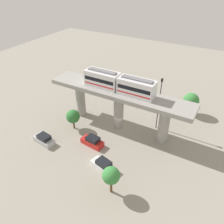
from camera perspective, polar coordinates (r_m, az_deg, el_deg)
ground_plane at (r=46.17m, az=1.61°, el=-3.61°), size 120.00×120.00×0.00m
viaduct at (r=42.75m, az=1.73°, el=2.94°), size 5.20×28.00×8.19m
train at (r=41.05m, az=1.74°, el=7.29°), size 2.64×13.55×3.24m
parked_car_silver at (r=43.64m, az=-16.71°, el=-6.64°), size 2.34×4.40×1.76m
parked_car_red at (r=41.57m, az=-4.94°, el=-7.38°), size 2.23×4.37×1.76m
parked_car_white at (r=37.26m, az=-2.23°, el=-13.28°), size 2.72×4.50×1.76m
tree_near_viaduct at (r=51.02m, az=19.23°, el=2.67°), size 3.37×3.37×4.96m
tree_mid_lot at (r=44.71m, az=-9.77°, el=-1.12°), size 2.69×2.69×4.18m
tree_far_corner at (r=32.34m, az=-0.23°, el=-15.70°), size 2.54×2.54×4.73m
signal_post at (r=43.41m, az=11.77°, el=2.40°), size 0.44×0.28×10.79m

